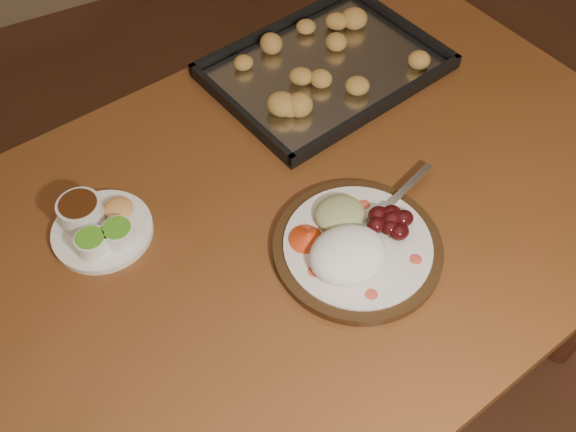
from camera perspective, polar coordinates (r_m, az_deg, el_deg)
ground at (r=1.76m, az=-0.58°, el=-17.16°), size 4.00×4.00×0.00m
dining_table at (r=1.21m, az=-0.97°, el=-3.30°), size 1.63×1.14×0.75m
dinner_plate at (r=1.08m, az=5.94°, el=-2.52°), size 0.35×0.29×0.07m
condiment_saucer at (r=1.15m, az=-16.56°, el=-0.81°), size 0.17×0.17×0.06m
baking_tray at (r=1.40m, az=3.32°, el=13.16°), size 0.53×0.43×0.05m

